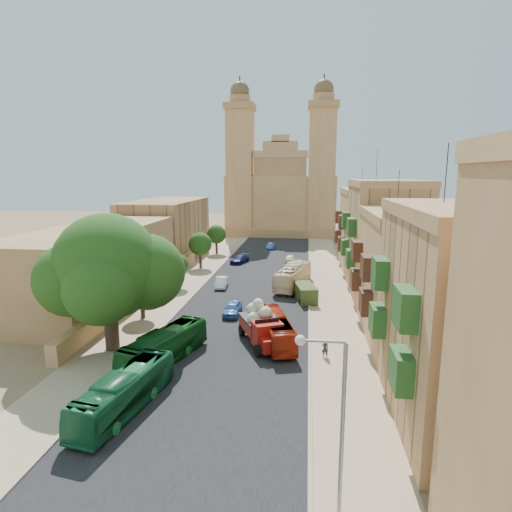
% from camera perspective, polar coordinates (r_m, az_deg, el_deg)
% --- Properties ---
extents(ground, '(260.00, 260.00, 0.00)m').
position_cam_1_polar(ground, '(32.42, -5.77, -15.79)').
color(ground, brown).
extents(road_surface, '(14.00, 140.00, 0.01)m').
position_cam_1_polar(road_surface, '(60.36, 0.46, -3.01)').
color(road_surface, black).
rests_on(road_surface, ground).
extents(sidewalk_east, '(5.00, 140.00, 0.01)m').
position_cam_1_polar(sidewalk_east, '(60.07, 9.51, -3.23)').
color(sidewalk_east, tan).
rests_on(sidewalk_east, ground).
extents(sidewalk_west, '(5.00, 140.00, 0.01)m').
position_cam_1_polar(sidewalk_west, '(62.12, -8.29, -2.72)').
color(sidewalk_west, tan).
rests_on(sidewalk_west, ground).
extents(kerb_east, '(0.25, 140.00, 0.12)m').
position_cam_1_polar(kerb_east, '(59.99, 7.13, -3.13)').
color(kerb_east, tan).
rests_on(kerb_east, ground).
extents(kerb_west, '(0.25, 140.00, 0.12)m').
position_cam_1_polar(kerb_west, '(61.51, -6.04, -2.75)').
color(kerb_west, tan).
rests_on(kerb_west, ground).
extents(townhouse_a, '(9.00, 14.00, 16.40)m').
position_cam_1_polar(townhouse_a, '(28.10, 26.25, -7.08)').
color(townhouse_a, tan).
rests_on(townhouse_a, ground).
extents(townhouse_b, '(9.00, 14.00, 14.90)m').
position_cam_1_polar(townhouse_b, '(41.28, 19.87, -2.17)').
color(townhouse_b, '#B17F50').
rests_on(townhouse_b, ground).
extents(townhouse_c, '(9.00, 14.00, 17.40)m').
position_cam_1_polar(townhouse_c, '(54.57, 16.76, 2.42)').
color(townhouse_c, tan).
rests_on(townhouse_c, ground).
extents(townhouse_d, '(9.00, 14.00, 15.90)m').
position_cam_1_polar(townhouse_d, '(68.38, 14.77, 3.52)').
color(townhouse_d, '#B17F50').
rests_on(townhouse_d, ground).
extents(west_wall, '(1.00, 40.00, 1.80)m').
position_cam_1_polar(west_wall, '(53.62, -14.21, -4.16)').
color(west_wall, '#B17F50').
rests_on(west_wall, ground).
extents(west_building_low, '(10.00, 28.00, 8.40)m').
position_cam_1_polar(west_building_low, '(53.36, -20.67, -0.96)').
color(west_building_low, '#9D6F44').
rests_on(west_building_low, ground).
extents(west_building_mid, '(10.00, 22.00, 10.00)m').
position_cam_1_polar(west_building_mid, '(76.88, -11.80, 3.57)').
color(west_building_mid, tan).
rests_on(west_building_mid, ground).
extents(church, '(28.00, 22.50, 36.30)m').
position_cam_1_polar(church, '(107.15, 3.43, 8.22)').
color(church, '#B17F50').
rests_on(church, ground).
extents(ficus_tree, '(11.49, 10.57, 11.49)m').
position_cam_1_polar(ficus_tree, '(36.80, -19.01, -1.84)').
color(ficus_tree, '#3A271D').
rests_on(ficus_tree, ground).
extents(street_tree_a, '(3.05, 3.05, 4.69)m').
position_cam_1_polar(street_tree_a, '(44.97, -15.01, -4.15)').
color(street_tree_a, '#3A271D').
rests_on(street_tree_a, ground).
extents(street_tree_b, '(2.89, 2.89, 4.44)m').
position_cam_1_polar(street_tree_b, '(56.00, -10.46, -1.19)').
color(street_tree_b, '#3A271D').
rests_on(street_tree_b, ground).
extents(street_tree_c, '(3.63, 3.63, 5.58)m').
position_cam_1_polar(street_tree_c, '(67.20, -7.46, 1.58)').
color(street_tree_c, '#3A271D').
rests_on(street_tree_c, ground).
extents(street_tree_d, '(3.49, 3.49, 5.37)m').
position_cam_1_polar(street_tree_d, '(78.76, -5.30, 2.89)').
color(street_tree_d, '#3A271D').
rests_on(street_tree_d, ground).
extents(streetlamp, '(2.11, 0.44, 8.22)m').
position_cam_1_polar(streetlamp, '(18.75, 10.02, -19.16)').
color(streetlamp, gray).
rests_on(streetlamp, ground).
extents(red_truck, '(4.82, 6.85, 3.81)m').
position_cam_1_polar(red_truck, '(37.30, 0.75, -9.26)').
color(red_truck, '#A2140C').
rests_on(red_truck, ground).
extents(olive_pickup, '(2.94, 4.89, 1.89)m').
position_cam_1_polar(olive_pickup, '(50.10, 6.59, -4.92)').
color(olive_pickup, '#34481B').
rests_on(olive_pickup, ground).
extents(bus_green_south, '(3.63, 9.25, 2.51)m').
position_cam_1_polar(bus_green_south, '(28.97, -17.12, -16.90)').
color(bus_green_south, '#176035').
rests_on(bus_green_south, ground).
extents(bus_green_north, '(4.93, 9.39, 2.56)m').
position_cam_1_polar(bus_green_north, '(34.93, -12.12, -11.65)').
color(bus_green_north, '#12551C').
rests_on(bus_green_north, ground).
extents(bus_red_east, '(4.26, 9.01, 2.45)m').
position_cam_1_polar(bus_red_east, '(37.90, 2.61, -9.67)').
color(bus_red_east, red).
rests_on(bus_red_east, ground).
extents(bus_cream_east, '(4.74, 10.83, 2.94)m').
position_cam_1_polar(bus_cream_east, '(55.80, 4.97, -2.67)').
color(bus_cream_east, '#FFDFB5').
rests_on(bus_cream_east, ground).
extents(car_blue_a, '(1.71, 4.07, 1.37)m').
position_cam_1_polar(car_blue_a, '(45.03, -3.14, -7.02)').
color(car_blue_a, '#3968C0').
rests_on(car_blue_a, ground).
extents(car_white_a, '(1.73, 4.12, 1.32)m').
position_cam_1_polar(car_white_a, '(55.78, -4.64, -3.52)').
color(car_white_a, white).
rests_on(car_white_a, ground).
extents(car_cream, '(2.92, 4.74, 1.22)m').
position_cam_1_polar(car_cream, '(57.97, 4.64, -3.02)').
color(car_cream, beige).
rests_on(car_cream, ground).
extents(car_dkblue, '(3.14, 4.78, 1.29)m').
position_cam_1_polar(car_dkblue, '(70.66, -2.19, -0.42)').
color(car_dkblue, '#101452').
rests_on(car_dkblue, ground).
extents(car_white_b, '(1.62, 3.83, 1.29)m').
position_cam_1_polar(car_white_b, '(71.50, 4.55, -0.31)').
color(car_white_b, white).
rests_on(car_white_b, ground).
extents(car_blue_b, '(1.58, 3.59, 1.15)m').
position_cam_1_polar(car_blue_b, '(83.74, 1.98, 1.32)').
color(car_blue_b, '#3658B9').
rests_on(car_blue_b, ground).
extents(pedestrian_a, '(0.59, 0.44, 1.47)m').
position_cam_1_polar(pedestrian_a, '(35.57, 9.19, -12.07)').
color(pedestrian_a, '#29282C').
rests_on(pedestrian_a, ground).
extents(pedestrian_c, '(0.57, 1.10, 1.79)m').
position_cam_1_polar(pedestrian_c, '(49.22, 7.75, -5.28)').
color(pedestrian_c, '#35353A').
rests_on(pedestrian_c, ground).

